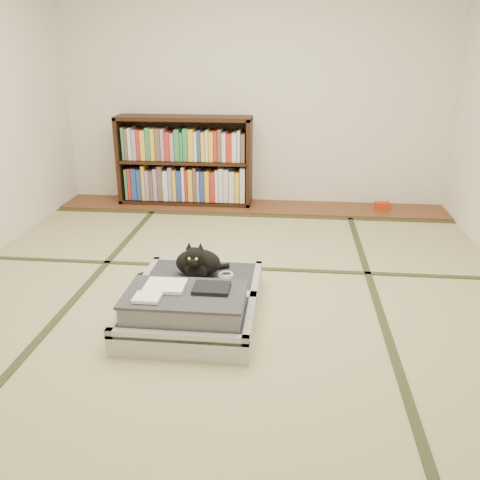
# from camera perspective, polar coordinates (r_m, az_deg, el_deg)

# --- Properties ---
(floor) EXTENTS (4.50, 4.50, 0.00)m
(floor) POSITION_cam_1_polar(r_m,az_deg,el_deg) (3.51, -1.41, -5.79)
(floor) COLOR tan
(floor) RESTS_ON ground
(wood_strip) EXTENTS (4.00, 0.50, 0.02)m
(wood_strip) POSITION_cam_1_polar(r_m,az_deg,el_deg) (5.37, 1.30, 3.77)
(wood_strip) COLOR brown
(wood_strip) RESTS_ON ground
(red_item) EXTENTS (0.16, 0.10, 0.07)m
(red_item) POSITION_cam_1_polar(r_m,az_deg,el_deg) (5.45, 15.70, 3.74)
(red_item) COLOR #B22C0E
(red_item) RESTS_ON wood_strip
(room_shell) EXTENTS (4.50, 4.50, 4.50)m
(room_shell) POSITION_cam_1_polar(r_m,az_deg,el_deg) (3.15, -1.65, 18.78)
(room_shell) COLOR white
(room_shell) RESTS_ON ground
(tatami_borders) EXTENTS (4.00, 4.50, 0.01)m
(tatami_borders) POSITION_cam_1_polar(r_m,az_deg,el_deg) (3.96, -0.50, -2.58)
(tatami_borders) COLOR #2D381E
(tatami_borders) RESTS_ON ground
(bookcase) EXTENTS (1.40, 0.32, 0.92)m
(bookcase) POSITION_cam_1_polar(r_m,az_deg,el_deg) (5.43, -6.21, 8.65)
(bookcase) COLOR black
(bookcase) RESTS_ON wood_strip
(suitcase) EXTENTS (0.77, 1.03, 0.30)m
(suitcase) POSITION_cam_1_polar(r_m,az_deg,el_deg) (3.14, -5.32, -7.07)
(suitcase) COLOR #BBBCC0
(suitcase) RESTS_ON floor
(cat) EXTENTS (0.34, 0.35, 0.28)m
(cat) POSITION_cam_1_polar(r_m,az_deg,el_deg) (3.34, -4.78, -2.56)
(cat) COLOR black
(cat) RESTS_ON suitcase
(cable_coil) EXTENTS (0.11, 0.11, 0.03)m
(cable_coil) POSITION_cam_1_polar(r_m,az_deg,el_deg) (3.38, -1.61, -3.92)
(cable_coil) COLOR white
(cable_coil) RESTS_ON suitcase
(hanger) EXTENTS (0.37, 0.23, 0.01)m
(hanger) POSITION_cam_1_polar(r_m,az_deg,el_deg) (3.81, -8.74, -3.73)
(hanger) COLOR black
(hanger) RESTS_ON floor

